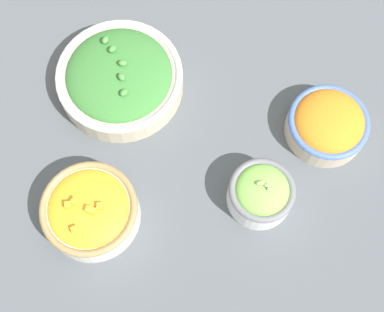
# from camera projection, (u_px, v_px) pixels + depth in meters

# --- Properties ---
(ground_plane) EXTENTS (3.00, 3.00, 0.00)m
(ground_plane) POSITION_uv_depth(u_px,v_px,m) (192.00, 162.00, 0.94)
(ground_plane) COLOR #4C5156
(bowl_lettuce) EXTENTS (0.11, 0.11, 0.08)m
(bowl_lettuce) POSITION_uv_depth(u_px,v_px,m) (261.00, 193.00, 0.88)
(bowl_lettuce) COLOR white
(bowl_lettuce) RESTS_ON ground_plane
(bowl_broccoli) EXTENTS (0.23, 0.23, 0.08)m
(bowl_broccoli) POSITION_uv_depth(u_px,v_px,m) (120.00, 78.00, 0.96)
(bowl_broccoli) COLOR beige
(bowl_broccoli) RESTS_ON ground_plane
(bowl_squash) EXTENTS (0.16, 0.16, 0.08)m
(bowl_squash) POSITION_uv_depth(u_px,v_px,m) (90.00, 211.00, 0.87)
(bowl_squash) COLOR silver
(bowl_squash) RESTS_ON ground_plane
(bowl_carrots) EXTENTS (0.14, 0.14, 0.07)m
(bowl_carrots) POSITION_uv_depth(u_px,v_px,m) (328.00, 124.00, 0.93)
(bowl_carrots) COLOR beige
(bowl_carrots) RESTS_ON ground_plane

